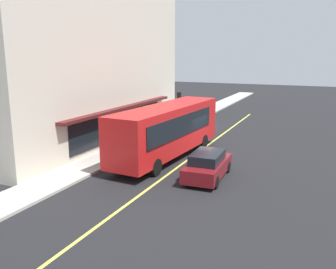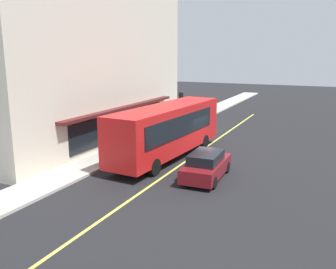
{
  "view_description": "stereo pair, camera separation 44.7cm",
  "coord_description": "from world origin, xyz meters",
  "px_view_note": "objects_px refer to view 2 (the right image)",
  "views": [
    {
      "loc": [
        -23.79,
        -8.11,
        6.84
      ],
      "look_at": [
        -2.3,
        1.38,
        1.6
      ],
      "focal_mm": 39.11,
      "sensor_mm": 36.0,
      "label": 1
    },
    {
      "loc": [
        -23.61,
        -8.52,
        6.84
      ],
      "look_at": [
        -2.3,
        1.38,
        1.6
      ],
      "focal_mm": 39.11,
      "sensor_mm": 36.0,
      "label": 2
    }
  ],
  "objects_px": {
    "traffic_light": "(181,101)",
    "pedestrian_waiting": "(184,113)",
    "bus": "(168,129)",
    "car_maroon": "(206,166)",
    "pedestrian_near_storefront": "(139,130)"
  },
  "relations": [
    {
      "from": "pedestrian_near_storefront",
      "to": "traffic_light",
      "type": "bearing_deg",
      "value": -5.46
    },
    {
      "from": "bus",
      "to": "traffic_light",
      "type": "relative_size",
      "value": 3.53
    },
    {
      "from": "bus",
      "to": "pedestrian_waiting",
      "type": "distance_m",
      "value": 12.25
    },
    {
      "from": "traffic_light",
      "to": "car_maroon",
      "type": "relative_size",
      "value": 0.73
    },
    {
      "from": "traffic_light",
      "to": "pedestrian_waiting",
      "type": "distance_m",
      "value": 2.73
    },
    {
      "from": "car_maroon",
      "to": "pedestrian_near_storefront",
      "type": "distance_m",
      "value": 9.19
    },
    {
      "from": "traffic_light",
      "to": "car_maroon",
      "type": "xyz_separation_m",
      "value": [
        -12.29,
        -6.7,
        -1.79
      ]
    },
    {
      "from": "bus",
      "to": "pedestrian_waiting",
      "type": "height_order",
      "value": "bus"
    },
    {
      "from": "bus",
      "to": "traffic_light",
      "type": "bearing_deg",
      "value": 17.67
    },
    {
      "from": "pedestrian_near_storefront",
      "to": "bus",
      "type": "bearing_deg",
      "value": -126.02
    },
    {
      "from": "bus",
      "to": "car_maroon",
      "type": "xyz_separation_m",
      "value": [
        -2.85,
        -3.7,
        -1.24
      ]
    },
    {
      "from": "traffic_light",
      "to": "pedestrian_waiting",
      "type": "relative_size",
      "value": 2.03
    },
    {
      "from": "traffic_light",
      "to": "pedestrian_near_storefront",
      "type": "height_order",
      "value": "traffic_light"
    },
    {
      "from": "traffic_light",
      "to": "car_maroon",
      "type": "bearing_deg",
      "value": -151.39
    },
    {
      "from": "pedestrian_waiting",
      "to": "pedestrian_near_storefront",
      "type": "bearing_deg",
      "value": 179.96
    }
  ]
}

